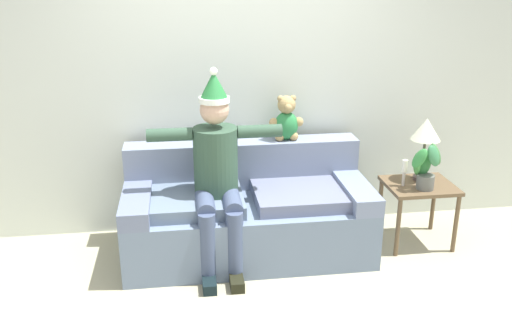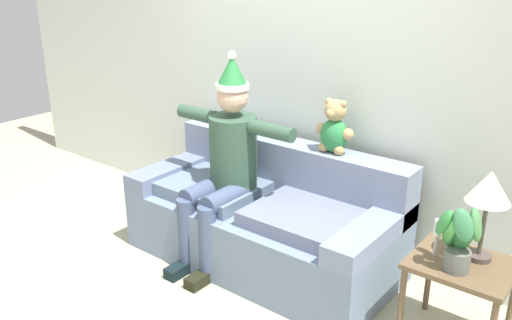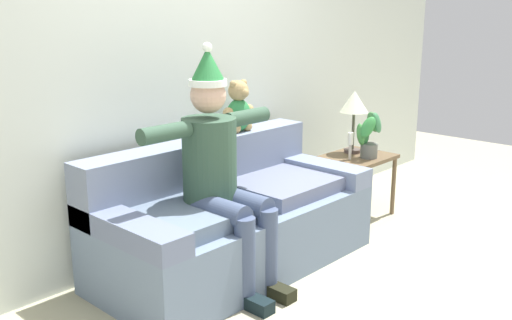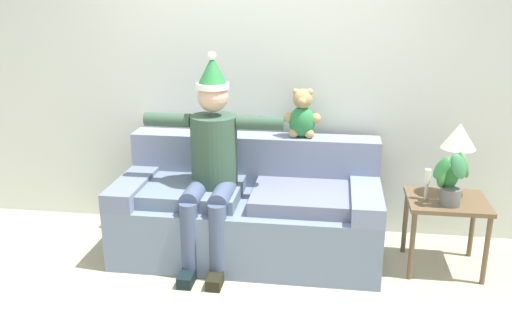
{
  "view_description": "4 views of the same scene",
  "coord_description": "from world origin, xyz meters",
  "px_view_note": "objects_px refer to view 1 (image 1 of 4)",
  "views": [
    {
      "loc": [
        -0.49,
        -3.03,
        2.22
      ],
      "look_at": [
        0.06,
        0.91,
        0.82
      ],
      "focal_mm": 38.56,
      "sensor_mm": 36.0,
      "label": 1
    },
    {
      "loc": [
        2.15,
        -1.84,
        2.11
      ],
      "look_at": [
        -0.05,
        0.96,
        0.79
      ],
      "focal_mm": 38.18,
      "sensor_mm": 36.0,
      "label": 2
    },
    {
      "loc": [
        -2.61,
        -1.66,
        1.73
      ],
      "look_at": [
        0.05,
        0.82,
        0.78
      ],
      "focal_mm": 40.91,
      "sensor_mm": 36.0,
      "label": 3
    },
    {
      "loc": [
        0.61,
        -2.85,
        1.98
      ],
      "look_at": [
        0.07,
        0.86,
        0.78
      ],
      "focal_mm": 38.91,
      "sensor_mm": 36.0,
      "label": 4
    }
  ],
  "objects_px": {
    "person_seated": "(217,169)",
    "side_table": "(419,193)",
    "teddy_bear": "(286,120)",
    "potted_plant": "(426,166)",
    "candle_tall": "(404,169)",
    "table_lamp": "(426,132)",
    "couch": "(247,212)"
  },
  "relations": [
    {
      "from": "side_table",
      "to": "candle_tall",
      "type": "height_order",
      "value": "candle_tall"
    },
    {
      "from": "person_seated",
      "to": "table_lamp",
      "type": "xyz_separation_m",
      "value": [
        1.73,
        0.19,
        0.16
      ]
    },
    {
      "from": "teddy_bear",
      "to": "potted_plant",
      "type": "height_order",
      "value": "teddy_bear"
    },
    {
      "from": "teddy_bear",
      "to": "side_table",
      "type": "height_order",
      "value": "teddy_bear"
    },
    {
      "from": "table_lamp",
      "to": "side_table",
      "type": "bearing_deg",
      "value": -118.45
    },
    {
      "from": "table_lamp",
      "to": "candle_tall",
      "type": "bearing_deg",
      "value": -150.72
    },
    {
      "from": "teddy_bear",
      "to": "candle_tall",
      "type": "xyz_separation_m",
      "value": [
        0.9,
        -0.37,
        -0.35
      ]
    },
    {
      "from": "person_seated",
      "to": "table_lamp",
      "type": "height_order",
      "value": "person_seated"
    },
    {
      "from": "person_seated",
      "to": "table_lamp",
      "type": "bearing_deg",
      "value": 6.12
    },
    {
      "from": "person_seated",
      "to": "candle_tall",
      "type": "height_order",
      "value": "person_seated"
    },
    {
      "from": "teddy_bear",
      "to": "candle_tall",
      "type": "bearing_deg",
      "value": -22.5
    },
    {
      "from": "couch",
      "to": "side_table",
      "type": "bearing_deg",
      "value": -3.02
    },
    {
      "from": "teddy_bear",
      "to": "potted_plant",
      "type": "bearing_deg",
      "value": -23.63
    },
    {
      "from": "candle_tall",
      "to": "teddy_bear",
      "type": "bearing_deg",
      "value": 157.5
    },
    {
      "from": "person_seated",
      "to": "couch",
      "type": "bearing_deg",
      "value": 33.78
    },
    {
      "from": "side_table",
      "to": "table_lamp",
      "type": "xyz_separation_m",
      "value": [
        0.05,
        0.1,
        0.49
      ]
    },
    {
      "from": "side_table",
      "to": "candle_tall",
      "type": "xyz_separation_m",
      "value": [
        -0.15,
        -0.02,
        0.22
      ]
    },
    {
      "from": "person_seated",
      "to": "teddy_bear",
      "type": "relative_size",
      "value": 4.01
    },
    {
      "from": "couch",
      "to": "candle_tall",
      "type": "distance_m",
      "value": 1.32
    },
    {
      "from": "person_seated",
      "to": "teddy_bear",
      "type": "bearing_deg",
      "value": 35.85
    },
    {
      "from": "teddy_bear",
      "to": "potted_plant",
      "type": "relative_size",
      "value": 0.95
    },
    {
      "from": "table_lamp",
      "to": "candle_tall",
      "type": "height_order",
      "value": "table_lamp"
    },
    {
      "from": "teddy_bear",
      "to": "table_lamp",
      "type": "distance_m",
      "value": 1.14
    },
    {
      "from": "person_seated",
      "to": "side_table",
      "type": "height_order",
      "value": "person_seated"
    },
    {
      "from": "teddy_bear",
      "to": "candle_tall",
      "type": "height_order",
      "value": "teddy_bear"
    },
    {
      "from": "teddy_bear",
      "to": "potted_plant",
      "type": "distance_m",
      "value": 1.18
    },
    {
      "from": "person_seated",
      "to": "candle_tall",
      "type": "distance_m",
      "value": 1.53
    },
    {
      "from": "candle_tall",
      "to": "potted_plant",
      "type": "bearing_deg",
      "value": -30.45
    },
    {
      "from": "table_lamp",
      "to": "potted_plant",
      "type": "bearing_deg",
      "value": -108.58
    },
    {
      "from": "person_seated",
      "to": "potted_plant",
      "type": "relative_size",
      "value": 3.81
    },
    {
      "from": "potted_plant",
      "to": "side_table",
      "type": "bearing_deg",
      "value": 81.82
    },
    {
      "from": "couch",
      "to": "teddy_bear",
      "type": "relative_size",
      "value": 5.09
    }
  ]
}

